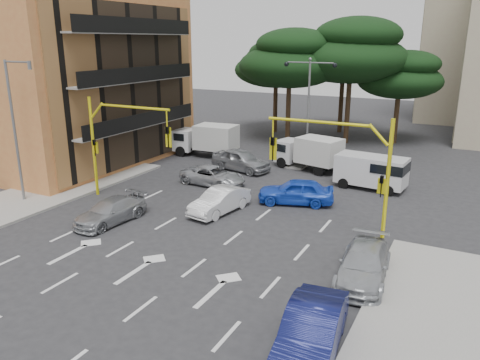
{
  "coord_description": "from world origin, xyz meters",
  "views": [
    {
      "loc": [
        11.85,
        -18.36,
        9.17
      ],
      "look_at": [
        0.26,
        4.05,
        1.6
      ],
      "focal_mm": 35.0,
      "sensor_mm": 36.0,
      "label": 1
    }
  ],
  "objects_px": {
    "van_white": "(371,172)",
    "box_truck_a": "(206,140)",
    "car_silver_wagon": "(110,211)",
    "car_silver_cross_a": "(213,176)",
    "car_blue_compact": "(296,191)",
    "car_silver_cross_b": "(241,160)",
    "signal_mast_right": "(348,162)",
    "car_white_hatch": "(220,201)",
    "signal_mast_left": "(115,135)",
    "car_navy_parked": "(311,332)",
    "street_lamp_left": "(16,123)",
    "box_truck_b": "(308,153)",
    "car_silver_parked": "(364,264)",
    "street_lamp_center": "(309,91)"
  },
  "relations": [
    {
      "from": "car_silver_wagon",
      "to": "car_navy_parked",
      "type": "relative_size",
      "value": 0.92
    },
    {
      "from": "street_lamp_left",
      "to": "box_truck_b",
      "type": "relative_size",
      "value": 1.59
    },
    {
      "from": "car_silver_cross_a",
      "to": "van_white",
      "type": "distance_m",
      "value": 10.19
    },
    {
      "from": "signal_mast_right",
      "to": "car_silver_wagon",
      "type": "height_order",
      "value": "signal_mast_right"
    },
    {
      "from": "van_white",
      "to": "box_truck_a",
      "type": "xyz_separation_m",
      "value": [
        -13.95,
        2.65,
        0.23
      ]
    },
    {
      "from": "signal_mast_left",
      "to": "street_lamp_left",
      "type": "relative_size",
      "value": 0.75
    },
    {
      "from": "car_white_hatch",
      "to": "car_silver_parked",
      "type": "xyz_separation_m",
      "value": [
        8.82,
        -3.96,
        -0.01
      ]
    },
    {
      "from": "car_silver_cross_a",
      "to": "van_white",
      "type": "relative_size",
      "value": 1.02
    },
    {
      "from": "van_white",
      "to": "box_truck_a",
      "type": "relative_size",
      "value": 0.81
    },
    {
      "from": "box_truck_b",
      "to": "car_silver_parked",
      "type": "bearing_deg",
      "value": -139.25
    },
    {
      "from": "street_lamp_left",
      "to": "car_silver_cross_b",
      "type": "distance_m",
      "value": 14.98
    },
    {
      "from": "signal_mast_right",
      "to": "car_white_hatch",
      "type": "height_order",
      "value": "signal_mast_right"
    },
    {
      "from": "car_silver_wagon",
      "to": "car_silver_parked",
      "type": "xyz_separation_m",
      "value": [
        13.16,
        -0.07,
        0.05
      ]
    },
    {
      "from": "car_white_hatch",
      "to": "car_silver_cross_a",
      "type": "height_order",
      "value": "car_white_hatch"
    },
    {
      "from": "car_blue_compact",
      "to": "car_navy_parked",
      "type": "bearing_deg",
      "value": 5.28
    },
    {
      "from": "signal_mast_left",
      "to": "car_silver_parked",
      "type": "relative_size",
      "value": 1.32
    },
    {
      "from": "signal_mast_right",
      "to": "van_white",
      "type": "height_order",
      "value": "signal_mast_right"
    },
    {
      "from": "car_silver_wagon",
      "to": "car_silver_parked",
      "type": "height_order",
      "value": "car_silver_parked"
    },
    {
      "from": "car_white_hatch",
      "to": "car_silver_cross_b",
      "type": "relative_size",
      "value": 0.88
    },
    {
      "from": "car_white_hatch",
      "to": "car_silver_wagon",
      "type": "relative_size",
      "value": 0.96
    },
    {
      "from": "street_lamp_left",
      "to": "car_silver_cross_b",
      "type": "height_order",
      "value": "street_lamp_left"
    },
    {
      "from": "car_blue_compact",
      "to": "box_truck_b",
      "type": "relative_size",
      "value": 0.87
    },
    {
      "from": "box_truck_b",
      "to": "van_white",
      "type": "bearing_deg",
      "value": -102.6
    },
    {
      "from": "street_lamp_left",
      "to": "box_truck_a",
      "type": "distance_m",
      "value": 15.43
    },
    {
      "from": "box_truck_b",
      "to": "signal_mast_right",
      "type": "bearing_deg",
      "value": -139.5
    },
    {
      "from": "car_blue_compact",
      "to": "box_truck_b",
      "type": "bearing_deg",
      "value": 176.74
    },
    {
      "from": "street_lamp_center",
      "to": "van_white",
      "type": "relative_size",
      "value": 1.79
    },
    {
      "from": "car_silver_wagon",
      "to": "car_silver_cross_a",
      "type": "relative_size",
      "value": 0.96
    },
    {
      "from": "car_silver_cross_b",
      "to": "car_white_hatch",
      "type": "bearing_deg",
      "value": -148.26
    },
    {
      "from": "signal_mast_left",
      "to": "car_silver_cross_b",
      "type": "distance_m",
      "value": 10.18
    },
    {
      "from": "signal_mast_right",
      "to": "car_silver_wagon",
      "type": "xyz_separation_m",
      "value": [
        -11.45,
        -3.16,
        -3.27
      ]
    },
    {
      "from": "car_silver_wagon",
      "to": "car_white_hatch",
      "type": "bearing_deg",
      "value": 46.99
    },
    {
      "from": "signal_mast_right",
      "to": "car_silver_parked",
      "type": "relative_size",
      "value": 1.32
    },
    {
      "from": "car_blue_compact",
      "to": "van_white",
      "type": "height_order",
      "value": "van_white"
    },
    {
      "from": "street_lamp_center",
      "to": "car_silver_wagon",
      "type": "bearing_deg",
      "value": -105.14
    },
    {
      "from": "car_blue_compact",
      "to": "car_silver_cross_b",
      "type": "xyz_separation_m",
      "value": [
        -6.17,
        4.98,
        0.04
      ]
    },
    {
      "from": "street_lamp_left",
      "to": "street_lamp_center",
      "type": "relative_size",
      "value": 1.03
    },
    {
      "from": "signal_mast_left",
      "to": "street_lamp_left",
      "type": "xyz_separation_m",
      "value": [
        -4.49,
        -2.99,
        0.84
      ]
    },
    {
      "from": "car_silver_wagon",
      "to": "car_silver_cross_a",
      "type": "distance_m",
      "value": 8.29
    },
    {
      "from": "signal_mast_left",
      "to": "box_truck_a",
      "type": "height_order",
      "value": "signal_mast_left"
    },
    {
      "from": "car_silver_wagon",
      "to": "car_silver_parked",
      "type": "bearing_deg",
      "value": 4.77
    },
    {
      "from": "car_silver_cross_b",
      "to": "street_lamp_left",
      "type": "bearing_deg",
      "value": 158.42
    },
    {
      "from": "street_lamp_left",
      "to": "car_blue_compact",
      "type": "relative_size",
      "value": 1.84
    },
    {
      "from": "car_silver_parked",
      "to": "box_truck_b",
      "type": "height_order",
      "value": "box_truck_b"
    },
    {
      "from": "van_white",
      "to": "box_truck_b",
      "type": "xyz_separation_m",
      "value": [
        -5.1,
        2.53,
        0.15
      ]
    },
    {
      "from": "signal_mast_right",
      "to": "car_white_hatch",
      "type": "relative_size",
      "value": 1.47
    },
    {
      "from": "signal_mast_left",
      "to": "car_silver_wagon",
      "type": "distance_m",
      "value": 5.03
    },
    {
      "from": "car_navy_parked",
      "to": "box_truck_a",
      "type": "bearing_deg",
      "value": 121.66
    },
    {
      "from": "box_truck_b",
      "to": "car_silver_cross_a",
      "type": "bearing_deg",
      "value": 160.67
    },
    {
      "from": "car_silver_wagon",
      "to": "car_silver_cross_a",
      "type": "xyz_separation_m",
      "value": [
        1.38,
        8.17,
        -0.0
      ]
    }
  ]
}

